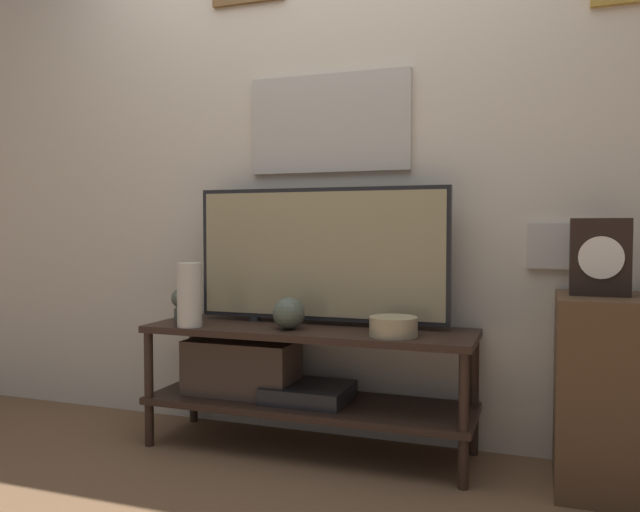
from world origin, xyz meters
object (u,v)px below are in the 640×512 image
(vase_round_glass, at_px, (289,313))
(mantel_clock, at_px, (600,257))
(television, at_px, (319,254))
(vase_wide_bowl, at_px, (393,326))
(vase_tall_ceramic, at_px, (189,295))
(decorative_bust, at_px, (182,302))

(vase_round_glass, relative_size, mantel_clock, 0.48)
(television, distance_m, mantel_clock, 1.14)
(television, bearing_deg, vase_wide_bowl, -26.44)
(mantel_clock, bearing_deg, vase_wide_bowl, -172.63)
(television, height_order, vase_round_glass, television)
(vase_wide_bowl, xyz_separation_m, mantel_clock, (0.76, 0.10, 0.29))
(vase_wide_bowl, bearing_deg, vase_round_glass, 177.34)
(vase_wide_bowl, bearing_deg, vase_tall_ceramic, -176.04)
(vase_tall_ceramic, xyz_separation_m, mantel_clock, (1.66, 0.16, 0.18))
(decorative_bust, bearing_deg, vase_tall_ceramic, -48.57)
(vase_tall_ceramic, bearing_deg, vase_wide_bowl, 3.96)
(vase_tall_ceramic, xyz_separation_m, vase_round_glass, (0.44, 0.08, -0.07))
(vase_tall_ceramic, relative_size, mantel_clock, 0.98)
(vase_tall_ceramic, height_order, decorative_bust, vase_tall_ceramic)
(vase_round_glass, relative_size, decorative_bust, 0.90)
(mantel_clock, bearing_deg, vase_tall_ceramic, -174.47)
(vase_wide_bowl, height_order, mantel_clock, mantel_clock)
(mantel_clock, bearing_deg, decorative_bust, -179.77)
(vase_wide_bowl, height_order, vase_round_glass, vase_round_glass)
(television, distance_m, vase_wide_bowl, 0.51)
(television, xyz_separation_m, mantel_clock, (1.14, -0.09, 0.01))
(mantel_clock, bearing_deg, vase_round_glass, -176.41)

